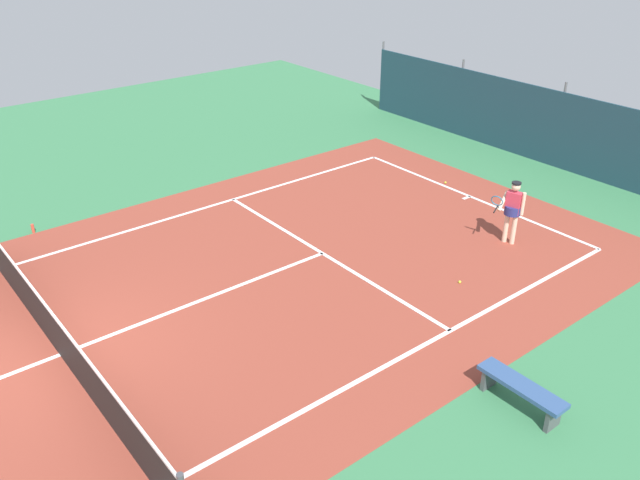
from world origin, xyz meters
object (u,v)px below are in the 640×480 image
courtside_bench (521,389)px  tennis_ball_midcourt (445,183)px  tennis_net (56,333)px  tennis_player (512,208)px  water_bottle (33,228)px  tennis_ball_near_player (460,282)px

courtside_bench → tennis_ball_midcourt: bearing=139.0°
tennis_net → tennis_player: size_ratio=6.17×
tennis_ball_midcourt → water_bottle: bearing=-112.4°
tennis_ball_midcourt → tennis_net: bearing=-84.8°
tennis_net → water_bottle: 5.71m
tennis_net → tennis_player: (2.45, 10.42, 0.45)m
tennis_ball_midcourt → courtside_bench: size_ratio=0.04×
tennis_ball_midcourt → courtside_bench: bearing=-41.0°
tennis_player → water_bottle: 12.22m
tennis_ball_near_player → courtside_bench: (3.30, -2.32, 0.34)m
tennis_net → tennis_ball_near_player: tennis_net is taller
tennis_player → courtside_bench: (3.86, -4.77, -0.59)m
tennis_player → tennis_ball_near_player: 2.68m
tennis_ball_near_player → water_bottle: (-8.57, -6.73, 0.09)m
tennis_net → courtside_bench: tennis_net is taller
tennis_net → tennis_player: tennis_player is taller
courtside_bench → water_bottle: courtside_bench is taller
tennis_ball_midcourt → courtside_bench: (7.42, -6.44, 0.34)m
courtside_bench → tennis_ball_near_player: bearing=144.9°
courtside_bench → water_bottle: size_ratio=6.67×
tennis_ball_midcourt → water_bottle: 11.72m
tennis_net → tennis_ball_midcourt: bearing=95.2°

